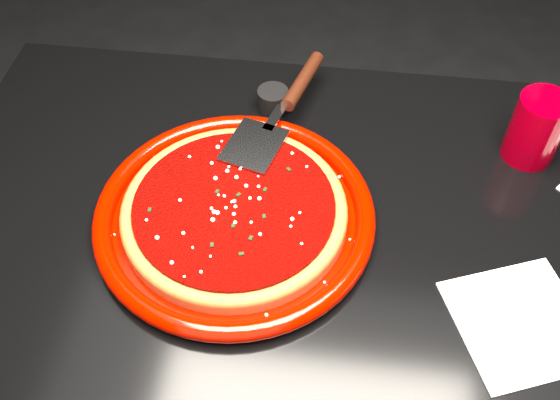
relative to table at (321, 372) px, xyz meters
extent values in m
cube|color=black|center=(0.00, 0.00, 0.00)|extent=(1.20, 0.80, 0.75)
cylinder|color=#7F0600|center=(-0.14, 0.04, 0.39)|extent=(0.52, 0.52, 0.03)
cylinder|color=brown|center=(-0.14, 0.04, 0.39)|extent=(0.42, 0.42, 0.02)
torus|color=brown|center=(-0.14, 0.04, 0.40)|extent=(0.42, 0.42, 0.02)
cylinder|color=#640301|center=(-0.14, 0.04, 0.41)|extent=(0.37, 0.37, 0.01)
cylinder|color=#93000E|center=(0.28, 0.22, 0.43)|extent=(0.09, 0.09, 0.11)
cube|color=white|center=(0.24, -0.08, 0.38)|extent=(0.21, 0.21, 0.00)
cylinder|color=black|center=(-0.12, 0.28, 0.39)|extent=(0.05, 0.05, 0.04)
camera|label=1|loc=(-0.01, -0.49, 1.07)|focal=40.00mm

